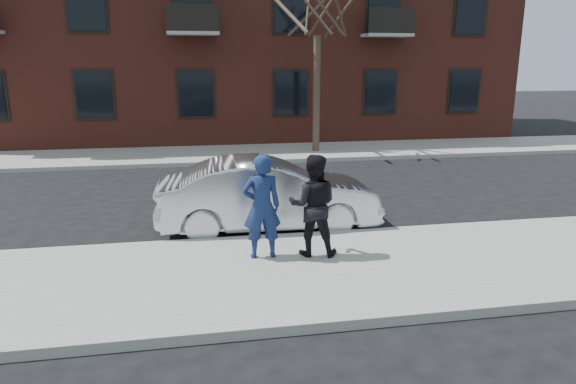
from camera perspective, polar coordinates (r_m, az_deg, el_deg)
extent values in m
plane|color=black|center=(8.51, -9.62, -9.57)|extent=(100.00, 100.00, 0.00)
cube|color=gray|center=(8.25, -9.61, -9.79)|extent=(50.00, 3.50, 0.15)
cube|color=#999691|center=(9.93, -9.79, -5.60)|extent=(50.00, 0.10, 0.15)
cube|color=gray|center=(19.34, -10.19, 4.07)|extent=(50.00, 3.50, 0.15)
cube|color=#999691|center=(17.57, -10.15, 3.06)|extent=(50.00, 0.10, 0.15)
cube|color=maroon|center=(26.01, -6.23, 19.85)|extent=(24.00, 10.00, 12.00)
cube|color=black|center=(21.14, 0.33, 10.94)|extent=(1.30, 0.06, 1.70)
cube|color=black|center=(23.75, 18.99, 10.54)|extent=(1.30, 0.06, 1.70)
cube|color=black|center=(21.20, 0.35, 19.60)|extent=(1.30, 0.06, 1.70)
cube|color=black|center=(23.80, 19.64, 18.23)|extent=(1.30, 0.06, 1.70)
cylinder|color=#3E3224|center=(19.37, 3.19, 10.77)|extent=(0.26, 0.26, 4.20)
imported|color=#B7BABF|center=(10.62, -2.23, -0.30)|extent=(4.55, 1.63, 1.49)
imported|color=navy|center=(8.65, -2.94, -1.64)|extent=(0.67, 0.45, 1.79)
cube|color=black|center=(8.74, -3.53, 1.57)|extent=(0.07, 0.13, 0.08)
imported|color=black|center=(8.78, 2.80, -1.47)|extent=(0.99, 0.85, 1.76)
cube|color=black|center=(8.89, 1.86, 0.52)|extent=(0.08, 0.14, 0.06)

